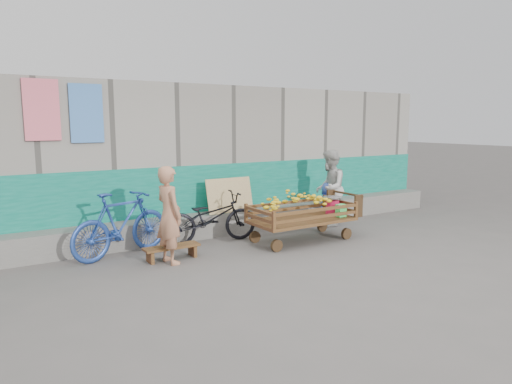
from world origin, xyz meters
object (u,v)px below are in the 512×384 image
bench (172,249)px  woman (330,188)px  vendor_man (169,215)px  bicycle_dark (211,218)px  child (327,204)px  bicycle_blue (121,224)px  banana_cart (300,209)px

bench → woman: 3.98m
vendor_man → woman: woman is taller
vendor_man → bicycle_dark: bearing=-63.1°
child → bicycle_dark: 2.85m
vendor_man → bicycle_blue: (-0.55, 0.79, -0.23)m
bicycle_dark → child: bearing=-82.0°
child → bicycle_blue: size_ratio=0.51×
bicycle_dark → bench: bearing=129.7°
banana_cart → woman: 1.58m
vendor_man → child: (3.97, 0.78, -0.32)m
child → bench: bearing=-11.0°
child → bicycle_blue: bicycle_blue is taller
bicycle_dark → vendor_man: bearing=133.3°
vendor_man → woman: size_ratio=0.95×
bench → child: (3.89, 0.63, 0.30)m
banana_cart → vendor_man: (-2.60, 0.04, 0.16)m
vendor_man → child: 4.06m
bench → bicycle_blue: bicycle_blue is taller
child → bicycle_dark: bicycle_dark is taller
vendor_man → woman: (3.97, 0.71, 0.04)m
banana_cart → bicycle_blue: size_ratio=1.17×
child → bicycle_blue: (-4.52, 0.01, 0.09)m
woman → bench: bearing=-35.4°
vendor_man → child: vendor_man is taller
bicycle_dark → bicycle_blue: 1.67m
woman → bicycle_dark: woman is taller
vendor_man → bicycle_dark: 1.40m
banana_cart → bench: bearing=175.7°
banana_cart → woman: woman is taller
bicycle_dark → bicycle_blue: bicycle_blue is taller
banana_cart → woman: (1.37, 0.75, 0.21)m
banana_cart → vendor_man: 2.60m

